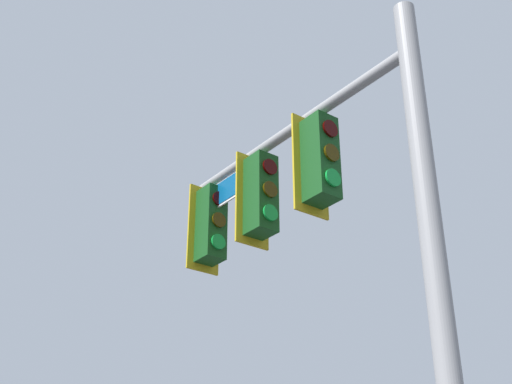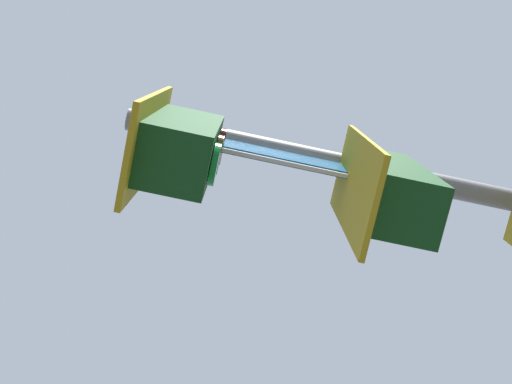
% 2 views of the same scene
% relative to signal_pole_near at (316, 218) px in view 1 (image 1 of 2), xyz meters
% --- Properties ---
extents(signal_pole_near, '(4.25, 1.26, 6.66)m').
position_rel_signal_pole_near_xyz_m(signal_pole_near, '(0.00, 0.00, 0.00)').
color(signal_pole_near, gray).
rests_on(signal_pole_near, ground_plane).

